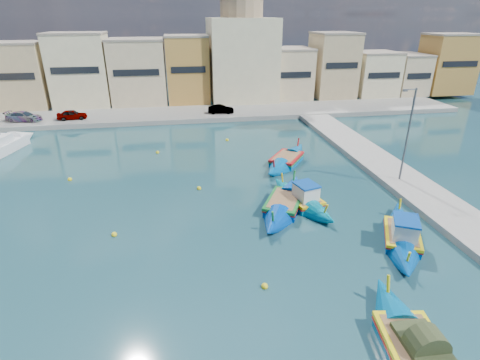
{
  "coord_description": "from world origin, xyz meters",
  "views": [
    {
      "loc": [
        -0.39,
        -19.93,
        13.08
      ],
      "look_at": [
        4.0,
        6.0,
        1.4
      ],
      "focal_mm": 28.0,
      "sensor_mm": 36.0,
      "label": 1
    }
  ],
  "objects_px": {
    "quay_street_lamp": "(407,135)",
    "tender_far": "(423,355)",
    "luzzu_cyan_mid": "(287,161)",
    "luzzu_blue_south": "(284,205)",
    "luzzu_blue_cabin": "(302,200)",
    "church_block": "(242,47)",
    "luzzu_cyan_south": "(413,351)",
    "yacht_north": "(12,142)",
    "luzzu_turquoise_cabin": "(402,237)"
  },
  "relations": [
    {
      "from": "quay_street_lamp",
      "to": "luzzu_blue_cabin",
      "type": "distance_m",
      "value": 10.18
    },
    {
      "from": "luzzu_turquoise_cabin",
      "to": "luzzu_blue_cabin",
      "type": "height_order",
      "value": "same"
    },
    {
      "from": "luzzu_cyan_mid",
      "to": "tender_far",
      "type": "bearing_deg",
      "value": -92.09
    },
    {
      "from": "quay_street_lamp",
      "to": "tender_far",
      "type": "xyz_separation_m",
      "value": [
        -8.7,
        -16.41,
        -3.85
      ]
    },
    {
      "from": "luzzu_blue_south",
      "to": "quay_street_lamp",
      "type": "bearing_deg",
      "value": 13.19
    },
    {
      "from": "luzzu_cyan_mid",
      "to": "luzzu_cyan_south",
      "type": "xyz_separation_m",
      "value": [
        -0.99,
        -22.27,
        0.01
      ]
    },
    {
      "from": "luzzu_blue_cabin",
      "to": "luzzu_cyan_mid",
      "type": "relative_size",
      "value": 0.95
    },
    {
      "from": "luzzu_blue_south",
      "to": "yacht_north",
      "type": "height_order",
      "value": "yacht_north"
    },
    {
      "from": "luzzu_blue_south",
      "to": "tender_far",
      "type": "relative_size",
      "value": 2.95
    },
    {
      "from": "luzzu_blue_south",
      "to": "luzzu_blue_cabin",
      "type": "bearing_deg",
      "value": 12.77
    },
    {
      "from": "luzzu_turquoise_cabin",
      "to": "luzzu_cyan_mid",
      "type": "bearing_deg",
      "value": 103.17
    },
    {
      "from": "church_block",
      "to": "tender_far",
      "type": "xyz_separation_m",
      "value": [
        -1.26,
        -50.41,
        -7.92
      ]
    },
    {
      "from": "luzzu_turquoise_cabin",
      "to": "luzzu_blue_south",
      "type": "distance_m",
      "value": 8.19
    },
    {
      "from": "luzzu_cyan_mid",
      "to": "tender_far",
      "type": "height_order",
      "value": "luzzu_cyan_mid"
    },
    {
      "from": "tender_far",
      "to": "yacht_north",
      "type": "height_order",
      "value": "yacht_north"
    },
    {
      "from": "church_block",
      "to": "luzzu_turquoise_cabin",
      "type": "xyz_separation_m",
      "value": [
        2.91,
        -42.01,
        -8.06
      ]
    },
    {
      "from": "luzzu_blue_south",
      "to": "tender_far",
      "type": "height_order",
      "value": "luzzu_blue_south"
    },
    {
      "from": "luzzu_blue_cabin",
      "to": "tender_far",
      "type": "height_order",
      "value": "luzzu_blue_cabin"
    },
    {
      "from": "luzzu_cyan_mid",
      "to": "luzzu_blue_south",
      "type": "xyz_separation_m",
      "value": [
        -2.71,
        -8.73,
        0.01
      ]
    },
    {
      "from": "quay_street_lamp",
      "to": "tender_far",
      "type": "relative_size",
      "value": 2.45
    },
    {
      "from": "church_block",
      "to": "tender_far",
      "type": "relative_size",
      "value": 5.85
    },
    {
      "from": "luzzu_blue_cabin",
      "to": "luzzu_blue_south",
      "type": "distance_m",
      "value": 1.51
    },
    {
      "from": "luzzu_turquoise_cabin",
      "to": "yacht_north",
      "type": "bearing_deg",
      "value": 142.28
    },
    {
      "from": "luzzu_turquoise_cabin",
      "to": "luzzu_cyan_south",
      "type": "relative_size",
      "value": 0.98
    },
    {
      "from": "luzzu_blue_cabin",
      "to": "luzzu_cyan_south",
      "type": "xyz_separation_m",
      "value": [
        0.24,
        -13.87,
        -0.05
      ]
    },
    {
      "from": "luzzu_turquoise_cabin",
      "to": "luzzu_blue_cabin",
      "type": "bearing_deg",
      "value": 127.96
    },
    {
      "from": "luzzu_turquoise_cabin",
      "to": "yacht_north",
      "type": "height_order",
      "value": "yacht_north"
    },
    {
      "from": "yacht_north",
      "to": "church_block",
      "type": "bearing_deg",
      "value": 32.51
    },
    {
      "from": "church_block",
      "to": "quay_street_lamp",
      "type": "relative_size",
      "value": 2.39
    },
    {
      "from": "luzzu_blue_cabin",
      "to": "luzzu_cyan_mid",
      "type": "bearing_deg",
      "value": 81.61
    },
    {
      "from": "luzzu_blue_cabin",
      "to": "luzzu_blue_south",
      "type": "bearing_deg",
      "value": -167.23
    },
    {
      "from": "luzzu_turquoise_cabin",
      "to": "luzzu_cyan_south",
      "type": "xyz_separation_m",
      "value": [
        -4.33,
        -8.0,
        -0.05
      ]
    },
    {
      "from": "luzzu_blue_south",
      "to": "luzzu_cyan_mid",
      "type": "bearing_deg",
      "value": 72.78
    },
    {
      "from": "luzzu_cyan_mid",
      "to": "yacht_north",
      "type": "height_order",
      "value": "yacht_north"
    },
    {
      "from": "luzzu_cyan_south",
      "to": "yacht_north",
      "type": "bearing_deg",
      "value": 129.85
    },
    {
      "from": "luzzu_turquoise_cabin",
      "to": "luzzu_blue_cabin",
      "type": "distance_m",
      "value": 7.44
    },
    {
      "from": "church_block",
      "to": "luzzu_cyan_south",
      "type": "xyz_separation_m",
      "value": [
        -1.43,
        -50.02,
        -8.11
      ]
    },
    {
      "from": "church_block",
      "to": "luzzu_blue_cabin",
      "type": "bearing_deg",
      "value": -92.64
    },
    {
      "from": "quay_street_lamp",
      "to": "luzzu_cyan_mid",
      "type": "height_order",
      "value": "quay_street_lamp"
    },
    {
      "from": "luzzu_blue_cabin",
      "to": "luzzu_blue_south",
      "type": "height_order",
      "value": "luzzu_blue_cabin"
    },
    {
      "from": "luzzu_turquoise_cabin",
      "to": "luzzu_blue_cabin",
      "type": "xyz_separation_m",
      "value": [
        -4.58,
        5.86,
        0.0
      ]
    },
    {
      "from": "tender_far",
      "to": "luzzu_turquoise_cabin",
      "type": "bearing_deg",
      "value": 63.62
    },
    {
      "from": "church_block",
      "to": "yacht_north",
      "type": "distance_m",
      "value": 34.35
    },
    {
      "from": "quay_street_lamp",
      "to": "luzzu_blue_cabin",
      "type": "xyz_separation_m",
      "value": [
        -9.11,
        -2.15,
        -3.99
      ]
    },
    {
      "from": "luzzu_turquoise_cabin",
      "to": "luzzu_blue_south",
      "type": "relative_size",
      "value": 0.93
    },
    {
      "from": "yacht_north",
      "to": "quay_street_lamp",
      "type": "bearing_deg",
      "value": -24.23
    },
    {
      "from": "quay_street_lamp",
      "to": "luzzu_cyan_south",
      "type": "distance_m",
      "value": 18.75
    },
    {
      "from": "church_block",
      "to": "luzzu_turquoise_cabin",
      "type": "relative_size",
      "value": 2.14
    },
    {
      "from": "tender_far",
      "to": "yacht_north",
      "type": "bearing_deg",
      "value": 129.69
    },
    {
      "from": "church_block",
      "to": "luzzu_cyan_south",
      "type": "relative_size",
      "value": 2.09
    }
  ]
}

